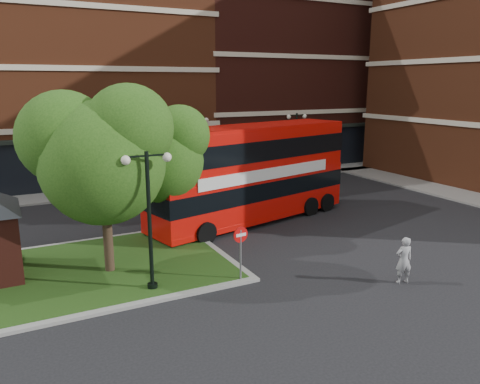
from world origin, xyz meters
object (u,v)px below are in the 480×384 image
woman (404,260)px  car_silver (170,179)px  bus (251,167)px  car_white (232,173)px

woman → car_silver: size_ratio=0.49×
bus → car_white: 10.63m
bus → woman: bearing=-96.3°
bus → woman: size_ratio=6.78×
bus → car_silver: 10.07m
car_white → woman: bearing=175.7°
car_silver → car_white: size_ratio=0.94×
bus → car_white: bus is taller
woman → car_white: bearing=-83.0°
car_silver → car_white: (4.84, 0.00, 0.02)m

